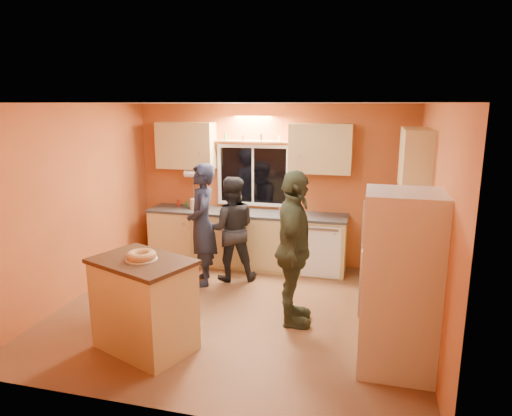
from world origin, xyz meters
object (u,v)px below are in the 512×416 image
(refrigerator, at_px, (399,283))
(person_left, at_px, (202,225))
(person_center, at_px, (231,229))
(island, at_px, (144,304))
(person_right, at_px, (294,249))

(refrigerator, bearing_deg, person_left, 148.64)
(refrigerator, relative_size, person_left, 1.01)
(person_left, bearing_deg, person_center, 105.25)
(refrigerator, relative_size, person_center, 1.15)
(island, bearing_deg, refrigerator, 27.69)
(refrigerator, bearing_deg, person_center, 140.75)
(island, distance_m, person_center, 2.19)
(person_left, height_order, person_right, person_right)
(refrigerator, xyz_separation_m, person_center, (-2.29, 1.87, -0.12))
(island, height_order, person_right, person_right)
(island, xyz_separation_m, person_left, (-0.05, 1.89, 0.38))
(refrigerator, height_order, island, refrigerator)
(island, xyz_separation_m, person_right, (1.44, 0.96, 0.42))
(refrigerator, bearing_deg, person_right, 149.36)
(island, relative_size, person_right, 0.66)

